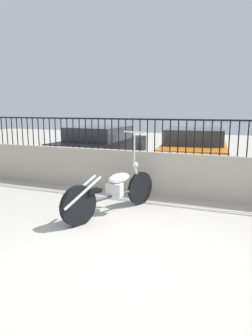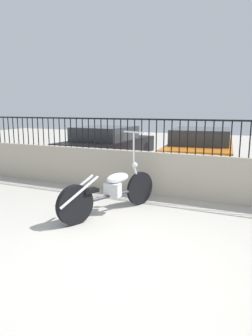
% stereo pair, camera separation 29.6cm
% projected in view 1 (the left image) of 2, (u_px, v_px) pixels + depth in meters
% --- Properties ---
extents(ground_plane, '(40.00, 40.00, 0.00)m').
position_uv_depth(ground_plane, '(120.00, 264.00, 3.61)').
color(ground_plane, '#ADA89E').
extents(low_wall, '(10.93, 0.18, 0.94)m').
position_uv_depth(low_wall, '(177.00, 175.00, 6.37)').
color(low_wall, '#B2A893').
rests_on(low_wall, ground_plane).
extents(fence_railing, '(10.93, 0.04, 0.71)m').
position_uv_depth(fence_railing, '(178.00, 131.00, 6.19)').
color(fence_railing, black).
rests_on(fence_railing, low_wall).
extents(motorcycle_dark_grey, '(0.95, 2.04, 1.45)m').
position_uv_depth(motorcycle_dark_grey, '(108.00, 193.00, 5.23)').
color(motorcycle_dark_grey, black).
rests_on(motorcycle_dark_grey, ground_plane).
extents(car_black, '(1.94, 4.12, 1.27)m').
position_uv_depth(car_black, '(101.00, 144.00, 10.31)').
color(car_black, black).
rests_on(car_black, ground_plane).
extents(car_orange, '(2.20, 4.51, 1.29)m').
position_uv_depth(car_orange, '(195.00, 149.00, 9.09)').
color(car_orange, black).
rests_on(car_orange, ground_plane).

